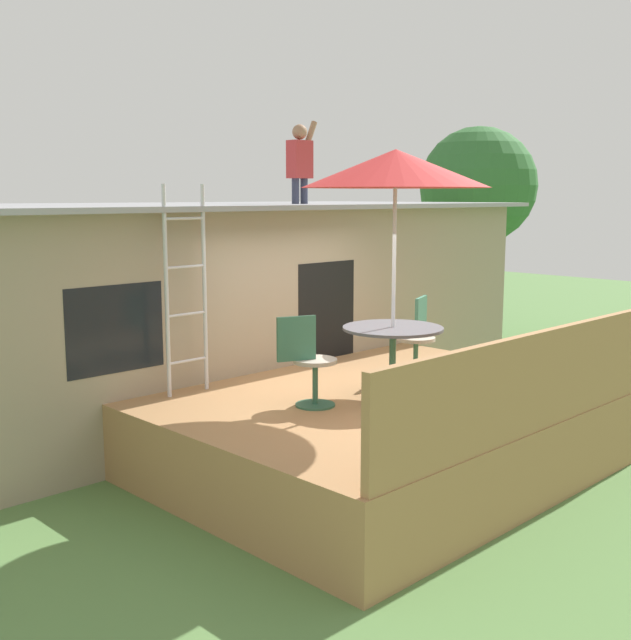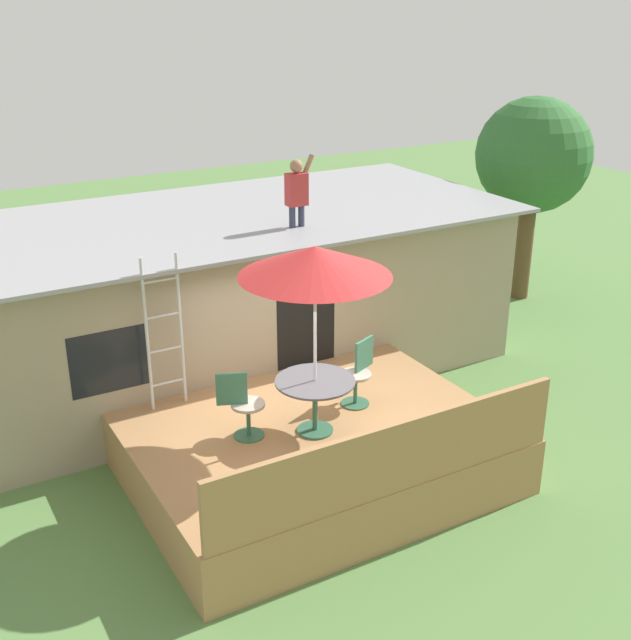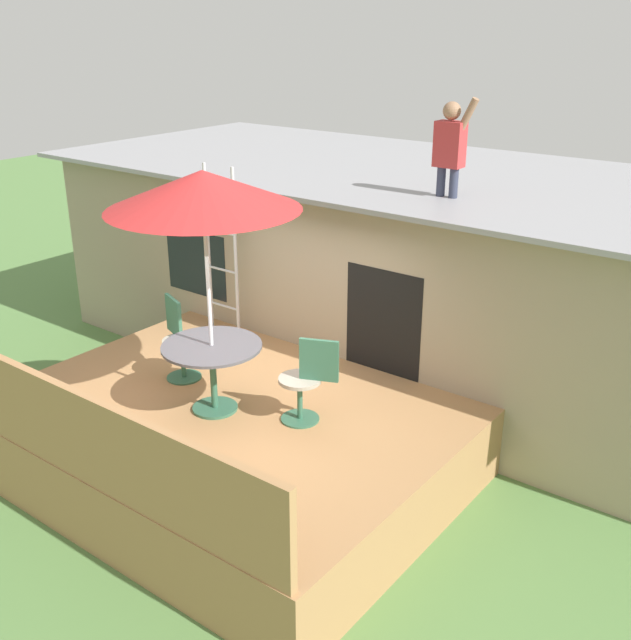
# 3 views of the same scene
# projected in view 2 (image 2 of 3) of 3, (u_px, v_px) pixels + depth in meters

# --- Properties ---
(ground_plane) EXTENTS (40.00, 40.00, 0.00)m
(ground_plane) POSITION_uv_depth(u_px,v_px,m) (310.00, 472.00, 11.10)
(ground_plane) COLOR #567F42
(house) EXTENTS (10.50, 4.50, 2.77)m
(house) POSITION_uv_depth(u_px,v_px,m) (205.00, 298.00, 13.47)
(house) COLOR gray
(house) RESTS_ON ground
(deck) EXTENTS (4.78, 3.92, 0.80)m
(deck) POSITION_uv_depth(u_px,v_px,m) (310.00, 447.00, 10.95)
(deck) COLOR #A87A4C
(deck) RESTS_ON ground
(deck_railing) EXTENTS (4.68, 0.08, 0.90)m
(deck_railing) POSITION_uv_depth(u_px,v_px,m) (393.00, 459.00, 9.09)
(deck_railing) COLOR #A87A4C
(deck_railing) RESTS_ON deck
(patio_table) EXTENTS (1.04, 1.04, 0.74)m
(patio_table) POSITION_uv_depth(u_px,v_px,m) (315.00, 391.00, 10.34)
(patio_table) COLOR #33664C
(patio_table) RESTS_ON deck
(patio_umbrella) EXTENTS (1.90, 1.90, 2.54)m
(patio_umbrella) POSITION_uv_depth(u_px,v_px,m) (315.00, 261.00, 9.67)
(patio_umbrella) COLOR silver
(patio_umbrella) RESTS_ON deck
(step_ladder) EXTENTS (0.52, 0.04, 2.20)m
(step_ladder) POSITION_uv_depth(u_px,v_px,m) (164.00, 333.00, 10.81)
(step_ladder) COLOR silver
(step_ladder) RESTS_ON deck
(person_figure) EXTENTS (0.47, 0.20, 1.11)m
(person_figure) POSITION_uv_depth(u_px,v_px,m) (297.00, 188.00, 12.27)
(person_figure) COLOR #33384C
(person_figure) RESTS_ON house
(patio_chair_left) EXTENTS (0.60, 0.44, 0.92)m
(patio_chair_left) POSITION_uv_depth(u_px,v_px,m) (242.00, 405.00, 10.26)
(patio_chair_left) COLOR #33664C
(patio_chair_left) RESTS_ON deck
(patio_chair_right) EXTENTS (0.60, 0.44, 0.92)m
(patio_chair_right) POSITION_uv_depth(u_px,v_px,m) (359.00, 373.00, 11.13)
(patio_chair_right) COLOR #33664C
(patio_chair_right) RESTS_ON deck
(backyard_tree) EXTENTS (2.36, 2.36, 4.26)m
(backyard_tree) POSITION_uv_depth(u_px,v_px,m) (533.00, 157.00, 16.36)
(backyard_tree) COLOR brown
(backyard_tree) RESTS_ON ground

